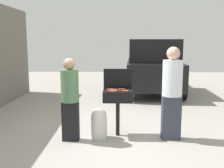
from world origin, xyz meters
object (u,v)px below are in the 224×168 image
Objects in this scene: hot_dog_0 at (122,89)px; hot_dog_3 at (125,91)px; bbq_grill at (118,97)px; hot_dog_5 at (113,91)px; hot_dog_2 at (117,90)px; hot_dog_8 at (110,91)px; hot_dog_4 at (113,91)px; parked_minivan at (152,66)px; hot_dog_6 at (125,91)px; propane_tank at (99,123)px; person_right at (172,90)px; hot_dog_7 at (114,89)px; hot_dog_1 at (110,89)px; person_left at (70,97)px.

hot_dog_3 is at bearing -63.84° from hot_dog_0.
hot_dog_5 is (-0.10, -0.15, 0.16)m from bbq_grill.
hot_dog_2 and hot_dog_8 have the same top height.
parked_minivan reaches higher than hot_dog_4.
hot_dog_8 is (-0.06, 0.07, 0.00)m from hot_dog_5.
hot_dog_3 is 1.00× the size of hot_dog_6.
propane_tank is (-0.51, -0.05, -0.64)m from hot_dog_6.
hot_dog_3 reaches higher than bbq_grill.
hot_dog_2 is 1.00× the size of hot_dog_8.
parked_minivan reaches higher than person_right.
hot_dog_7 is at bearing 83.09° from hot_dog_5.
hot_dog_2 is (-0.02, -0.05, 0.16)m from bbq_grill.
hot_dog_0 is 0.21× the size of propane_tank.
parked_minivan is at bearing 72.82° from hot_dog_1.
bbq_grill is 0.23m from hot_dog_3.
hot_dog_2 is 0.08× the size of person_left.
hot_dog_6 is 0.08× the size of person_left.
hot_dog_0 is at bearing 34.12° from hot_dog_8.
hot_dog_2 is 1.00× the size of hot_dog_3.
hot_dog_4 reaches higher than propane_tank.
parked_minivan is at bearing 73.24° from hot_dog_8.
propane_tank is (-0.53, -0.11, -0.64)m from hot_dog_3.
person_left is at bearing -167.52° from hot_dog_4.
hot_dog_0 is at bearing 0.23° from hot_dog_1.
hot_dog_4 is 1.00× the size of hot_dog_6.
hot_dog_2 is (0.13, -0.14, 0.00)m from hot_dog_1.
parked_minivan reaches higher than hot_dog_5.
hot_dog_0 is 0.08× the size of person_left.
hot_dog_2 is 1.00× the size of hot_dog_6.
person_right reaches higher than hot_dog_6.
hot_dog_3 is 1.00× the size of hot_dog_8.
parked_minivan is (1.34, 4.91, 0.22)m from bbq_grill.
hot_dog_7 is at bearing 85.00° from hot_dog_4.
bbq_grill is 0.97m from person_left.
hot_dog_7 is 0.74m from propane_tank.
person_right is (1.16, -0.03, 0.03)m from hot_dog_5.
hot_dog_8 is at bearing 19.15° from person_left.
hot_dog_0 and hot_dog_1 have the same top height.
person_left is at bearing -158.23° from hot_dog_7.
hot_dog_7 is at bearing 123.66° from hot_dog_2.
hot_dog_6 is at bearing -74.09° from hot_dog_0.
parked_minivan is (1.44, 5.07, 0.07)m from hot_dog_5.
hot_dog_1 is 1.00× the size of hot_dog_8.
propane_tank is 0.79m from person_left.
hot_dog_1 is at bearing 153.18° from hot_dog_3.
hot_dog_2 and hot_dog_7 have the same top height.
person_right is at bearing -10.84° from hot_dog_7.
hot_dog_4 is at bearing -139.70° from hot_dog_2.
hot_dog_1 is 0.07× the size of person_right.
hot_dog_4 and hot_dog_7 have the same top height.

